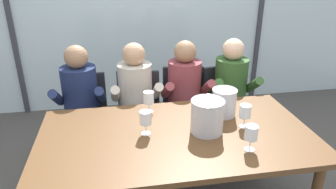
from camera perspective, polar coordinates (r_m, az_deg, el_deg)
ground at (r=3.49m, az=-1.88°, el=-9.75°), size 14.00×14.00×0.00m
window_glass_panel at (r=4.18m, az=-4.61°, el=14.98°), size 7.14×0.03×2.60m
window_mullion_left at (r=4.32m, az=-26.88°, el=12.88°), size 0.06×0.06×2.60m
window_mullion_right at (r=4.60m, az=16.48°, el=14.91°), size 0.06×0.06×2.60m
hillside_vineyard at (r=7.97m, az=-7.28°, el=14.97°), size 13.14×2.40×1.52m
dining_table at (r=2.29m, az=1.54°, el=-8.71°), size 1.94×1.05×0.77m
chair_near_curtain at (r=3.17m, az=-14.81°, el=-3.22°), size 0.46×0.46×0.90m
chair_left_of_center at (r=3.14m, az=-5.37°, el=-2.77°), size 0.50×0.50×0.90m
chair_center at (r=3.25m, az=2.81°, el=-1.80°), size 0.50×0.50×0.90m
chair_right_of_center at (r=3.33m, az=10.26°, el=-1.51°), size 0.50×0.50×0.90m
person_navy_polo at (r=2.97m, az=-15.60°, el=-1.49°), size 0.47×0.61×1.22m
person_beige_jumper at (r=2.96m, az=-5.76°, el=-0.82°), size 0.46×0.61×1.22m
person_maroon_top at (r=3.02m, az=3.29°, el=-0.17°), size 0.46×0.61×1.22m
person_olive_shirt at (r=3.16m, az=11.57°, el=0.42°), size 0.48×0.63×1.22m
ice_bucket_primary at (r=2.22m, az=7.10°, el=-3.85°), size 0.24×0.24×0.24m
ice_bucket_secondary at (r=2.49m, az=10.13°, el=-1.34°), size 0.20×0.20×0.22m
wine_glass_by_left_taster at (r=2.34m, az=13.82°, el=-3.06°), size 0.08×0.08×0.17m
wine_glass_near_bucket at (r=2.19m, az=-4.08°, el=-4.32°), size 0.08×0.08×0.17m
wine_glass_center_pour at (r=2.07m, az=14.86°, el=-6.79°), size 0.08×0.08×0.17m
wine_glass_by_right_taster at (r=2.50m, az=-3.52°, el=-0.71°), size 0.08×0.08×0.17m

